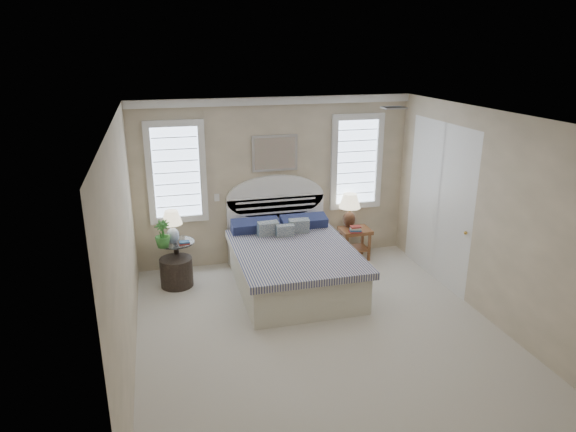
% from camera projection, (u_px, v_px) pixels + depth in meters
% --- Properties ---
extents(floor, '(4.50, 5.00, 0.01)m').
position_uv_depth(floor, '(321.00, 333.00, 6.46)').
color(floor, beige).
rests_on(floor, ground).
extents(ceiling, '(4.50, 5.00, 0.01)m').
position_uv_depth(ceiling, '(326.00, 117.00, 5.61)').
color(ceiling, white).
rests_on(ceiling, wall_back).
extents(wall_back, '(4.50, 0.02, 2.70)m').
position_uv_depth(wall_back, '(275.00, 181.00, 8.33)').
color(wall_back, tan).
rests_on(wall_back, floor).
extents(wall_left, '(0.02, 5.00, 2.70)m').
position_uv_depth(wall_left, '(124.00, 251.00, 5.49)').
color(wall_left, tan).
rests_on(wall_left, floor).
extents(wall_right, '(0.02, 5.00, 2.70)m').
position_uv_depth(wall_right, '(490.00, 217.00, 6.58)').
color(wall_right, tan).
rests_on(wall_right, floor).
extents(crown_molding, '(4.50, 0.08, 0.12)m').
position_uv_depth(crown_molding, '(275.00, 101.00, 7.89)').
color(crown_molding, silver).
rests_on(crown_molding, wall_back).
extents(hvac_vent, '(0.30, 0.20, 0.02)m').
position_uv_depth(hvac_vent, '(394.00, 108.00, 6.64)').
color(hvac_vent, '#B2B2B2').
rests_on(hvac_vent, ceiling).
extents(switch_plate, '(0.08, 0.01, 0.12)m').
position_uv_depth(switch_plate, '(217.00, 198.00, 8.15)').
color(switch_plate, silver).
rests_on(switch_plate, wall_back).
extents(window_left, '(0.90, 0.06, 1.60)m').
position_uv_depth(window_left, '(176.00, 172.00, 7.86)').
color(window_left, '#ADC1DC').
rests_on(window_left, wall_back).
extents(window_right, '(0.90, 0.06, 1.60)m').
position_uv_depth(window_right, '(356.00, 162.00, 8.57)').
color(window_right, '#ADC1DC').
rests_on(window_right, wall_back).
extents(painting, '(0.74, 0.04, 0.58)m').
position_uv_depth(painting, '(275.00, 153.00, 8.15)').
color(painting, silver).
rests_on(painting, wall_back).
extents(closet_door, '(0.02, 1.80, 2.40)m').
position_uv_depth(closet_door, '(438.00, 202.00, 7.72)').
color(closet_door, white).
rests_on(closet_door, floor).
extents(bed, '(1.72, 2.28, 1.47)m').
position_uv_depth(bed, '(291.00, 261.00, 7.68)').
color(bed, silver).
rests_on(bed, floor).
extents(side_table_left, '(0.56, 0.56, 0.63)m').
position_uv_depth(side_table_left, '(177.00, 257.00, 7.82)').
color(side_table_left, black).
rests_on(side_table_left, floor).
extents(nightstand_right, '(0.50, 0.40, 0.53)m').
position_uv_depth(nightstand_right, '(355.00, 237.00, 8.63)').
color(nightstand_right, brown).
rests_on(nightstand_right, floor).
extents(floor_pot, '(0.59, 0.59, 0.44)m').
position_uv_depth(floor_pot, '(177.00, 272.00, 7.68)').
color(floor_pot, black).
rests_on(floor_pot, floor).
extents(lamp_left, '(0.33, 0.33, 0.50)m').
position_uv_depth(lamp_left, '(172.00, 223.00, 7.63)').
color(lamp_left, white).
rests_on(lamp_left, side_table_left).
extents(lamp_right, '(0.43, 0.43, 0.58)m').
position_uv_depth(lamp_right, '(350.00, 207.00, 8.59)').
color(lamp_right, black).
rests_on(lamp_right, nightstand_right).
extents(potted_plant, '(0.30, 0.30, 0.41)m').
position_uv_depth(potted_plant, '(162.00, 234.00, 7.48)').
color(potted_plant, '#438033').
rests_on(potted_plant, side_table_left).
extents(books_left, '(0.16, 0.12, 0.04)m').
position_uv_depth(books_left, '(184.00, 243.00, 7.64)').
color(books_left, maroon).
rests_on(books_left, side_table_left).
extents(books_right, '(0.21, 0.17, 0.11)m').
position_uv_depth(books_right, '(355.00, 229.00, 8.41)').
color(books_right, maroon).
rests_on(books_right, nightstand_right).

